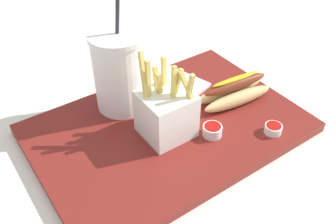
{
  "coord_description": "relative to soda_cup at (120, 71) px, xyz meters",
  "views": [
    {
      "loc": [
        -0.31,
        -0.44,
        0.49
      ],
      "look_at": [
        0.0,
        0.0,
        0.05
      ],
      "focal_mm": 40.44,
      "sensor_mm": 36.0,
      "label": 1
    }
  ],
  "objects": [
    {
      "name": "hot_dog_1",
      "position": [
        0.19,
        -0.12,
        -0.06
      ],
      "size": [
        0.16,
        0.07,
        0.06
      ],
      "color": "#DBB775",
      "rests_on": "food_tray"
    },
    {
      "name": "ketchup_cup_2",
      "position": [
        0.18,
        -0.23,
        -0.07
      ],
      "size": [
        0.03,
        0.03,
        0.02
      ],
      "color": "white",
      "rests_on": "food_tray"
    },
    {
      "name": "soda_cup",
      "position": [
        0.0,
        0.0,
        0.0
      ],
      "size": [
        0.1,
        0.1,
        0.22
      ],
      "color": "white",
      "rests_on": "food_tray"
    },
    {
      "name": "fries_basket",
      "position": [
        0.02,
        -0.12,
        -0.03
      ],
      "size": [
        0.09,
        0.08,
        0.16
      ],
      "color": "white",
      "rests_on": "food_tray"
    },
    {
      "name": "food_tray",
      "position": [
        0.04,
        -0.1,
        -0.09
      ],
      "size": [
        0.49,
        0.34,
        0.02
      ],
      "primitive_type": "cube",
      "color": "maroon",
      "rests_on": "ground_plane"
    },
    {
      "name": "ground_plane",
      "position": [
        0.04,
        -0.1,
        -0.11
      ],
      "size": [
        2.4,
        2.4,
        0.02
      ],
      "primitive_type": "cube",
      "color": "silver"
    },
    {
      "name": "napkin_stack",
      "position": [
        0.11,
        -0.01,
        -0.08
      ],
      "size": [
        0.16,
        0.16,
        0.01
      ],
      "primitive_type": "cube",
      "rotation": [
        0.0,
        0.0,
        0.29
      ],
      "color": "white",
      "rests_on": "food_tray"
    },
    {
      "name": "ketchup_cup_1",
      "position": [
        0.09,
        -0.17,
        -0.07
      ],
      "size": [
        0.04,
        0.04,
        0.02
      ],
      "color": "white",
      "rests_on": "food_tray"
    }
  ]
}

